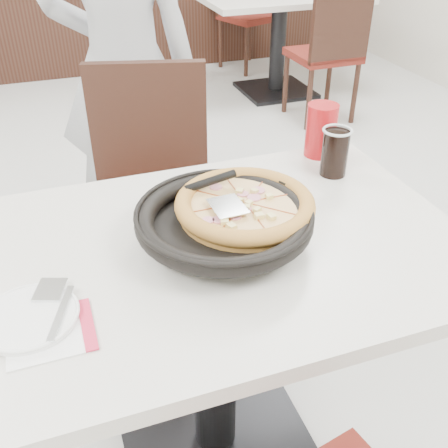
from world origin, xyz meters
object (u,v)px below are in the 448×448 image
object	(u,v)px
main_table	(215,356)
chair_far	(152,211)
pizza_pan	(224,227)
side_plate	(29,318)
cola_glass	(335,153)
diner_person	(124,67)
bg_table_right	(278,45)
pizza	(245,210)
red_cup	(321,130)
bg_chair_right_far	(249,14)
bg_chair_right_near	(323,52)

from	to	relation	value
main_table	chair_far	size ratio (longest dim) A/B	1.26
pizza_pan	side_plate	size ratio (longest dim) A/B	1.79
chair_far	cola_glass	distance (m)	0.70
main_table	diner_person	xyz separation A→B (m)	(0.02, 1.21, 0.45)
chair_far	side_plate	world-z (taller)	chair_far
cola_glass	bg_table_right	distance (m)	2.92
pizza_pan	pizza	distance (m)	0.07
red_cup	chair_far	bearing A→B (deg)	149.28
pizza	bg_table_right	world-z (taller)	pizza
cola_glass	pizza_pan	bearing A→B (deg)	-152.06
pizza_pan	bg_chair_right_far	world-z (taller)	bg_chair_right_far
main_table	bg_chair_right_near	bearing A→B (deg)	55.63
side_plate	diner_person	world-z (taller)	diner_person
bg_table_right	bg_chair_right_far	distance (m)	0.70
side_plate	bg_chair_right_near	distance (m)	3.13
chair_far	side_plate	size ratio (longest dim) A/B	5.06
side_plate	diner_person	xyz separation A→B (m)	(0.43, 1.33, 0.07)
side_plate	bg_chair_right_far	bearing A→B (deg)	62.35
diner_person	bg_chair_right_far	bearing A→B (deg)	-111.44
chair_far	bg_chair_right_near	bearing A→B (deg)	-118.98
pizza	cola_glass	bearing A→B (deg)	28.85
pizza	cola_glass	xyz separation A→B (m)	(0.35, 0.19, 0.00)
chair_far	pizza_pan	size ratio (longest dim) A/B	2.82
side_plate	diner_person	distance (m)	1.40
chair_far	pizza	distance (m)	0.70
pizza	diner_person	size ratio (longest dim) A/B	0.19
pizza	bg_table_right	size ratio (longest dim) A/B	0.26
pizza_pan	diner_person	xyz separation A→B (m)	(-0.01, 1.21, 0.03)
cola_glass	bg_table_right	world-z (taller)	cola_glass
pizza_pan	side_plate	distance (m)	0.46
side_plate	bg_table_right	xyz separation A→B (m)	(1.92, 3.02, -0.38)
diner_person	chair_far	bearing A→B (deg)	96.92
side_plate	red_cup	distance (m)	0.99
chair_far	bg_table_right	size ratio (longest dim) A/B	0.79
red_cup	bg_chair_right_far	size ratio (longest dim) A/B	0.17
red_cup	bg_table_right	xyz separation A→B (m)	(1.04, 2.55, -0.45)
main_table	bg_chair_right_far	xyz separation A→B (m)	(1.53, 3.59, 0.10)
pizza_pan	bg_chair_right_far	distance (m)	3.91
red_cup	diner_person	bearing A→B (deg)	117.16
chair_far	pizza_pan	world-z (taller)	chair_far
pizza	diner_person	xyz separation A→B (m)	(-0.07, 1.18, 0.02)
red_cup	bg_chair_right_far	world-z (taller)	bg_chair_right_far
side_plate	pizza	bearing A→B (deg)	16.67
bg_chair_right_near	main_table	bearing A→B (deg)	-125.35
main_table	bg_chair_right_far	distance (m)	3.91
main_table	chair_far	world-z (taller)	chair_far
main_table	red_cup	bearing A→B (deg)	36.85
chair_far	bg_chair_right_far	xyz separation A→B (m)	(1.55, 2.96, 0.00)
pizza	side_plate	size ratio (longest dim) A/B	1.64
bg_chair_right_near	red_cup	bearing A→B (deg)	-120.59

